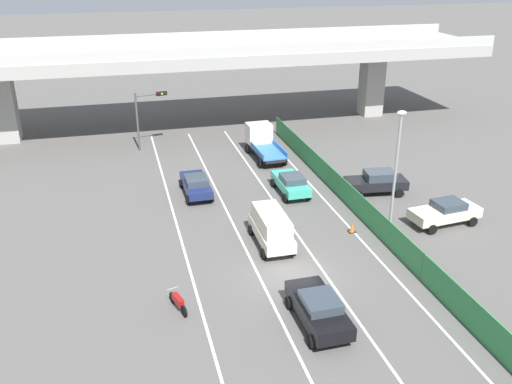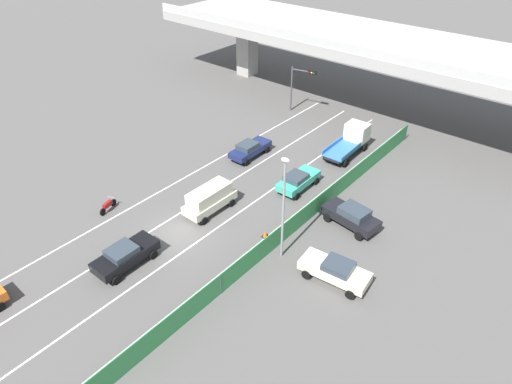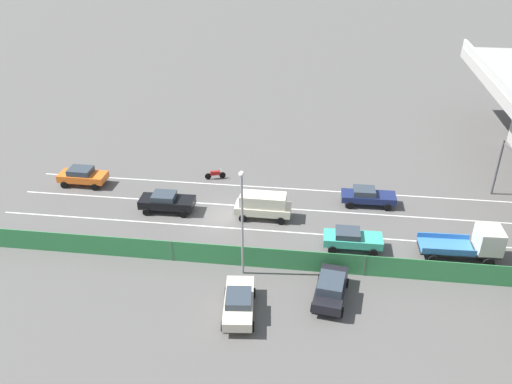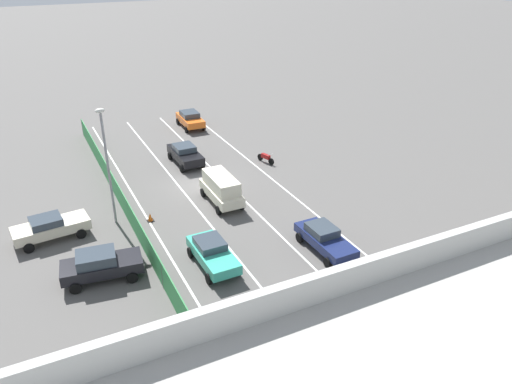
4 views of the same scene
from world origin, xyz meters
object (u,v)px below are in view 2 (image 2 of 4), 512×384
(car_sedan_navy, at_px, (250,149))
(flatbed_truck_blue, at_px, (352,139))
(parked_sedan_dark, at_px, (352,216))
(car_van_cream, at_px, (210,198))
(parked_sedan_cream, at_px, (335,270))
(car_taxi_teal, at_px, (298,180))
(traffic_cone, at_px, (265,234))
(car_sedan_black, at_px, (125,255))
(motorcycle, at_px, (108,206))
(street_lamp, at_px, (284,201))
(traffic_light, at_px, (300,81))

(car_sedan_navy, xyz_separation_m, flatbed_truck_blue, (6.88, 7.20, 0.47))
(flatbed_truck_blue, bearing_deg, parked_sedan_dark, -60.11)
(car_van_cream, bearing_deg, car_sedan_navy, 110.49)
(car_van_cream, height_order, parked_sedan_cream, car_van_cream)
(car_taxi_teal, distance_m, traffic_cone, 7.02)
(parked_sedan_dark, bearing_deg, car_sedan_black, -125.14)
(motorcycle, bearing_deg, parked_sedan_cream, 15.76)
(motorcycle, bearing_deg, car_sedan_black, -24.59)
(street_lamp, bearing_deg, car_sedan_navy, 139.70)
(parked_sedan_cream, bearing_deg, street_lamp, -174.89)
(car_sedan_navy, relative_size, car_sedan_black, 1.00)
(traffic_cone, bearing_deg, car_van_cream, -176.65)
(car_taxi_teal, relative_size, parked_sedan_dark, 0.95)
(car_taxi_teal, height_order, parked_sedan_cream, parked_sedan_cream)
(street_lamp, xyz_separation_m, traffic_cone, (-2.14, 0.85, -4.49))
(car_sedan_black, relative_size, street_lamp, 0.58)
(motorcycle, xyz_separation_m, parked_sedan_cream, (17.93, 5.06, 0.43))
(car_sedan_navy, xyz_separation_m, motorcycle, (-3.09, -13.81, -0.39))
(car_taxi_teal, bearing_deg, motorcycle, -128.61)
(car_van_cream, height_order, flatbed_truck_blue, flatbed_truck_blue)
(car_sedan_navy, height_order, motorcycle, car_sedan_navy)
(car_taxi_teal, height_order, street_lamp, street_lamp)
(traffic_cone, bearing_deg, car_sedan_black, -122.79)
(street_lamp, bearing_deg, car_van_cream, 175.94)
(car_sedan_black, bearing_deg, car_taxi_teal, 76.85)
(car_sedan_navy, relative_size, car_van_cream, 1.01)
(traffic_cone, bearing_deg, parked_sedan_cream, -4.44)
(flatbed_truck_blue, bearing_deg, car_van_cream, -103.13)
(flatbed_truck_blue, xyz_separation_m, street_lamp, (3.86, -16.31, 3.45))
(parked_sedan_dark, relative_size, traffic_light, 0.88)
(car_sedan_black, xyz_separation_m, traffic_cone, (5.42, 8.41, -0.63))
(parked_sedan_dark, height_order, traffic_light, traffic_light)
(car_sedan_black, height_order, parked_sedan_cream, car_sedan_black)
(car_sedan_navy, distance_m, car_van_cream, 9.16)
(parked_sedan_dark, bearing_deg, car_van_cream, -149.97)
(motorcycle, bearing_deg, car_taxi_teal, 51.39)
(parked_sedan_cream, distance_m, parked_sedan_dark, 6.07)
(car_sedan_black, height_order, motorcycle, car_sedan_black)
(car_van_cream, distance_m, car_taxi_teal, 7.89)
(traffic_cone, bearing_deg, flatbed_truck_blue, 96.33)
(flatbed_truck_blue, bearing_deg, motorcycle, -115.40)
(car_sedan_navy, relative_size, flatbed_truck_blue, 0.81)
(flatbed_truck_blue, relative_size, motorcycle, 3.00)
(car_sedan_navy, bearing_deg, parked_sedan_cream, -30.51)
(car_sedan_navy, distance_m, car_taxi_teal, 6.89)
(flatbed_truck_blue, height_order, traffic_cone, flatbed_truck_blue)
(parked_sedan_dark, relative_size, street_lamp, 0.58)
(car_van_cream, distance_m, motorcycle, 8.22)
(car_van_cream, relative_size, traffic_cone, 7.76)
(car_sedan_navy, xyz_separation_m, parked_sedan_dark, (12.77, -3.04, 0.10))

